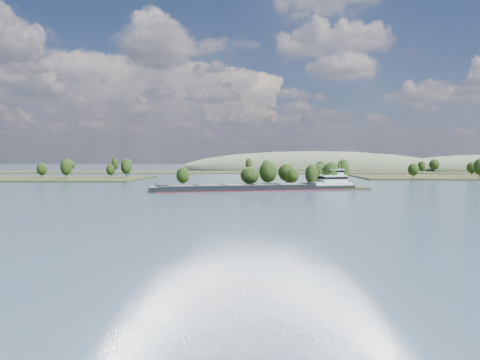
{
  "coord_description": "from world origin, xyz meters",
  "views": [
    {
      "loc": [
        -0.32,
        -52.13,
        14.96
      ],
      "look_at": [
        -8.79,
        130.0,
        6.0
      ],
      "focal_mm": 35.0,
      "sensor_mm": 36.0,
      "label": 1
    }
  ],
  "objects": [
    {
      "name": "ground",
      "position": [
        0.0,
        120.0,
        0.0
      ],
      "size": [
        1800.0,
        1800.0,
        0.0
      ],
      "primitive_type": "plane",
      "color": "#3B5066",
      "rests_on": "ground"
    },
    {
      "name": "back_shoreline",
      "position": [
        8.24,
        399.92,
        0.73
      ],
      "size": [
        900.0,
        60.0,
        15.3
      ],
      "color": "#252C13",
      "rests_on": "ground"
    },
    {
      "name": "cargo_barge",
      "position": [
        3.05,
        161.08,
        1.6
      ],
      "size": [
        93.5,
        37.0,
        12.73
      ],
      "color": "black",
      "rests_on": "ground"
    },
    {
      "name": "hill_west",
      "position": [
        60.0,
        500.0,
        0.0
      ],
      "size": [
        320.0,
        160.0,
        44.0
      ],
      "primitive_type": "ellipsoid",
      "color": "#4C5C3F",
      "rests_on": "ground"
    },
    {
      "name": "tree_island",
      "position": [
        7.58,
        179.33,
        4.08
      ],
      "size": [
        100.0,
        31.39,
        14.6
      ],
      "color": "#252C13",
      "rests_on": "ground"
    }
  ]
}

